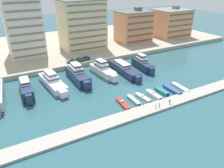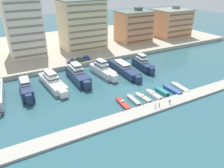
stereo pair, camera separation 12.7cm
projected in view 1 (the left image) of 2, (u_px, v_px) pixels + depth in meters
ground_plane at (133, 89)px, 79.40m from camera, size 400.00×400.00×0.00m
quay_promenade at (72, 44)px, 129.18m from camera, size 180.00×70.00×1.97m
pier_dock at (159, 106)px, 67.96m from camera, size 120.00×5.05×0.67m
yacht_navy_left at (26, 89)px, 74.36m from camera, size 4.41×16.89×7.07m
yacht_white_mid_left at (53, 82)px, 79.76m from camera, size 6.48×21.18×7.32m
yacht_navy_center_left at (78, 75)px, 84.45m from camera, size 4.77×19.33×8.42m
yacht_white_center at (103, 70)px, 89.31m from camera, size 5.72×17.67×8.10m
yacht_navy_center_right at (124, 69)px, 91.64m from camera, size 5.21×23.03×6.15m
yacht_navy_mid_right at (143, 64)px, 95.62m from camera, size 5.03×15.81×8.15m
motorboat_red_far_left at (123, 104)px, 69.02m from camera, size 2.17×8.08×1.41m
motorboat_grey_left at (134, 100)px, 70.97m from camera, size 1.82×7.45×0.92m
motorboat_cream_mid_left at (143, 97)px, 72.61m from camera, size 2.19×7.31×1.30m
motorboat_white_center_left at (154, 95)px, 74.05m from camera, size 1.74×7.61×1.55m
motorboat_teal_center at (162, 91)px, 76.25m from camera, size 2.00×6.36×1.09m
motorboat_blue_center_right at (172, 90)px, 77.37m from camera, size 2.10×8.59×1.10m
motorboat_cream_mid_right at (180, 87)px, 79.49m from camera, size 2.36×8.62×1.16m
car_grey_far_left at (71, 60)px, 97.91m from camera, size 4.16×2.05×1.80m
car_green_left at (79, 60)px, 99.02m from camera, size 4.14×2.01×1.80m
car_blue_mid_left at (85, 58)px, 101.04m from camera, size 4.14×2.00×1.80m
apartment_block_left at (24, 27)px, 102.85m from camera, size 16.21×15.65×29.04m
apartment_block_mid_left at (82, 24)px, 114.54m from camera, size 22.21×17.23×26.80m
apartment_block_center_left at (133, 26)px, 128.40m from camera, size 19.30×14.74×19.37m
apartment_block_center at (171, 23)px, 140.84m from camera, size 21.61×18.37×18.70m
pedestrian_near_edge at (156, 105)px, 66.02m from camera, size 0.41×0.54×1.59m
pedestrian_mid_deck at (159, 105)px, 66.19m from camera, size 0.29×0.63×1.65m
pedestrian_far_side at (170, 101)px, 68.04m from camera, size 0.61×0.27×1.58m
bollard_west at (123, 111)px, 64.29m from camera, size 0.20×0.20×0.61m
bollard_west_mid at (143, 104)px, 67.47m from camera, size 0.20×0.20×0.61m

